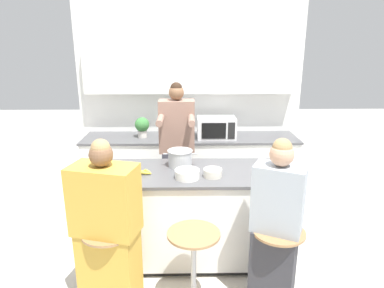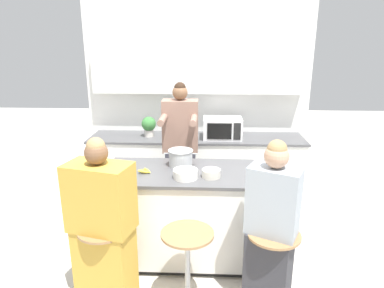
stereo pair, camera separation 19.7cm
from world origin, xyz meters
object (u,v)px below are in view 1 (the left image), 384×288
object	(u,v)px
person_cooking	(177,157)
cooking_pot	(180,158)
bar_stool_center	(194,264)
coffee_cup_near	(123,174)
person_wrapped_blanket	(107,233)
person_seated_near	(275,234)
fruit_bowl	(213,173)
banana_bunch	(145,172)
microwave	(216,128)
bar_stool_leftmost	(111,262)
potted_plant	(142,126)
bar_stool_rightmost	(276,261)
kitchen_island	(192,215)

from	to	relation	value
person_cooking	cooking_pot	distance (m)	0.59
cooking_pot	bar_stool_center	bearing A→B (deg)	-82.17
coffee_cup_near	bar_stool_center	bearing A→B (deg)	-39.99
person_cooking	cooking_pot	size ratio (longest dim) A/B	5.11
person_wrapped_blanket	person_seated_near	world-z (taller)	same
fruit_bowl	banana_bunch	size ratio (longest dim) A/B	1.21
coffee_cup_near	microwave	xyz separation A→B (m)	(0.97, 1.53, 0.05)
person_cooking	bar_stool_leftmost	bearing A→B (deg)	-110.20
banana_bunch	potted_plant	xyz separation A→B (m)	(-0.20, 1.46, 0.09)
bar_stool_rightmost	person_wrapped_blanket	xyz separation A→B (m)	(-1.35, 0.01, 0.27)
bar_stool_rightmost	person_cooking	size ratio (longest dim) A/B	0.41
bar_stool_center	cooking_pot	size ratio (longest dim) A/B	2.09
kitchen_island	bar_stool_rightmost	bearing A→B (deg)	-45.26
fruit_bowl	kitchen_island	bearing A→B (deg)	143.13
bar_stool_leftmost	fruit_bowl	distance (m)	1.15
kitchen_island	bar_stool_leftmost	world-z (taller)	kitchen_island
person_cooking	person_wrapped_blanket	world-z (taller)	person_cooking
bar_stool_leftmost	bar_stool_rightmost	bearing A→B (deg)	-0.67
bar_stool_rightmost	cooking_pot	xyz separation A→B (m)	(-0.79, 0.83, 0.61)
person_cooking	person_wrapped_blanket	xyz separation A→B (m)	(-0.52, -1.38, -0.16)
kitchen_island	fruit_bowl	xyz separation A→B (m)	(0.19, -0.14, 0.50)
fruit_bowl	person_cooking	bearing A→B (deg)	112.28
person_wrapped_blanket	coffee_cup_near	world-z (taller)	person_wrapped_blanket
bar_stool_center	person_wrapped_blanket	xyz separation A→B (m)	(-0.68, 0.03, 0.27)
cooking_pot	microwave	distance (m)	1.29
bar_stool_rightmost	fruit_bowl	xyz separation A→B (m)	(-0.49, 0.54, 0.56)
bar_stool_center	coffee_cup_near	xyz separation A→B (m)	(-0.63, 0.53, 0.57)
person_seated_near	fruit_bowl	bearing A→B (deg)	157.01
kitchen_island	person_seated_near	bearing A→B (deg)	-45.86
bar_stool_center	fruit_bowl	world-z (taller)	fruit_bowl
bar_stool_center	cooking_pot	distance (m)	1.05
microwave	potted_plant	bearing A→B (deg)	177.59
bar_stool_leftmost	fruit_bowl	bearing A→B (deg)	31.39
bar_stool_leftmost	person_wrapped_blanket	world-z (taller)	person_wrapped_blanket
bar_stool_rightmost	cooking_pot	size ratio (longest dim) A/B	2.09
person_wrapped_blanket	person_seated_near	bearing A→B (deg)	14.27
kitchen_island	coffee_cup_near	world-z (taller)	coffee_cup_near
person_seated_near	coffee_cup_near	size ratio (longest dim) A/B	14.16
bar_stool_leftmost	microwave	bearing A→B (deg)	63.26
kitchen_island	person_seated_near	distance (m)	0.95
person_cooking	microwave	size ratio (longest dim) A/B	3.38
microwave	bar_stool_center	bearing A→B (deg)	-99.50
bar_stool_rightmost	fruit_bowl	bearing A→B (deg)	132.07
fruit_bowl	potted_plant	size ratio (longest dim) A/B	0.63
fruit_bowl	microwave	bearing A→B (deg)	83.95
bar_stool_center	potted_plant	xyz separation A→B (m)	(-0.64, 2.10, 0.63)
bar_stool_rightmost	microwave	bearing A→B (deg)	99.18
bar_stool_center	banana_bunch	world-z (taller)	banana_bunch
cooking_pot	fruit_bowl	world-z (taller)	cooking_pot
person_seated_near	coffee_cup_near	xyz separation A→B (m)	(-1.28, 0.50, 0.32)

